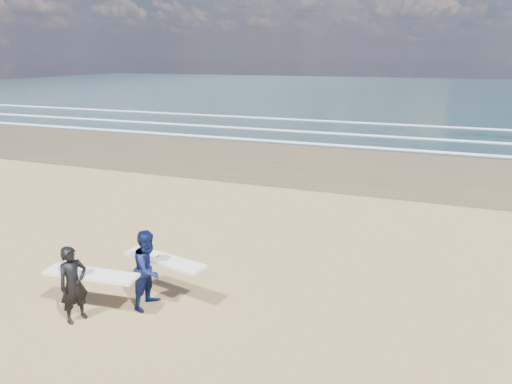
% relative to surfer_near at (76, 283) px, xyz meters
% --- Properties ---
extents(surfer_near, '(2.24, 1.11, 1.79)m').
position_rel_surfer_near_xyz_m(surfer_near, '(0.00, 0.00, 0.00)').
color(surfer_near, black).
rests_on(surfer_near, ground).
extents(surfer_far, '(2.26, 1.31, 1.91)m').
position_rel_surfer_near_xyz_m(surfer_far, '(1.20, 1.13, 0.05)').
color(surfer_far, '#0C1544').
rests_on(surfer_far, ground).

